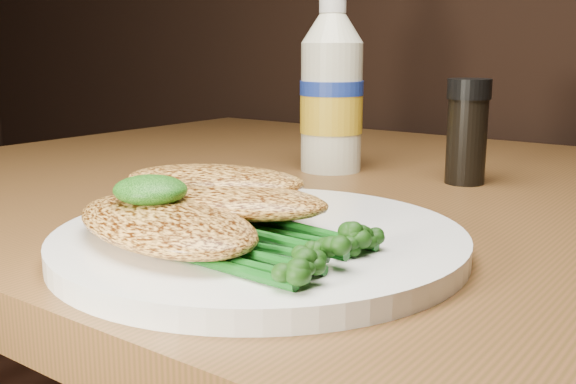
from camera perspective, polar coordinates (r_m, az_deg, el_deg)
The scene contains 8 objects.
plate at distance 0.47m, azimuth -2.38°, elevation -4.13°, with size 0.28×0.28×0.01m, color white.
chicken_front at distance 0.44m, azimuth -10.37°, elevation -2.59°, with size 0.16×0.09×0.03m, color #EDA94B.
chicken_mid at distance 0.47m, azimuth -4.97°, elevation -0.68°, with size 0.14×0.07×0.02m, color #EDA94B.
chicken_back at distance 0.50m, azimuth -6.27°, elevation 0.98°, with size 0.14×0.07×0.02m, color #EDA94B.
pesto_front at distance 0.45m, azimuth -11.54°, elevation 0.18°, with size 0.05×0.05×0.02m, color black.
broccolini_bundle at distance 0.41m, azimuth -1.18°, elevation -3.93°, with size 0.13×0.10×0.02m, color #115215, non-canonical shape.
mayo_bottle at distance 0.76m, azimuth 3.71°, elevation 9.23°, with size 0.07×0.07×0.20m, color beige, non-canonical shape.
pepper_grinder at distance 0.71m, azimuth 14.87°, elevation 4.93°, with size 0.04×0.04×0.11m, color black, non-canonical shape.
Camera 1 is at (0.28, 0.45, 0.89)m, focal length 42.13 mm.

